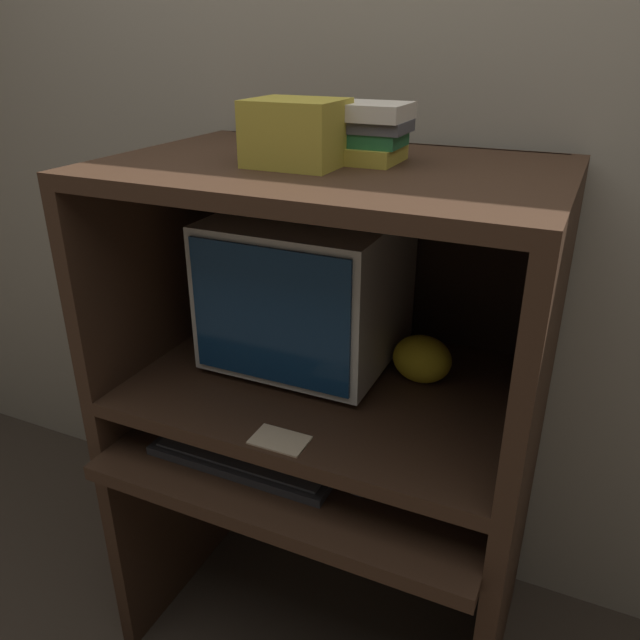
{
  "coord_description": "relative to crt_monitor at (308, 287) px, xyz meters",
  "views": [
    {
      "loc": [
        0.54,
        -0.9,
        1.59
      ],
      "look_at": [
        -0.03,
        0.34,
        0.97
      ],
      "focal_mm": 35.0,
      "sensor_mm": 36.0,
      "label": 1
    }
  ],
  "objects": [
    {
      "name": "wall_back",
      "position": [
        0.1,
        0.32,
        0.29
      ],
      "size": [
        6.0,
        0.06,
        2.6
      ],
      "color": "gray",
      "rests_on": "ground_plane"
    },
    {
      "name": "desk_base",
      "position": [
        0.1,
        -0.13,
        -0.59
      ],
      "size": [
        0.99,
        0.74,
        0.68
      ],
      "color": "#382316",
      "rests_on": "ground_plane"
    },
    {
      "name": "desk_monitor_shelf",
      "position": [
        0.1,
        -0.08,
        -0.23
      ],
      "size": [
        0.99,
        0.68,
        0.14
      ],
      "color": "#382316",
      "rests_on": "desk_base"
    },
    {
      "name": "hutch_upper",
      "position": [
        0.1,
        -0.05,
        0.16
      ],
      "size": [
        0.99,
        0.68,
        0.53
      ],
      "color": "#382316",
      "rests_on": "desk_monitor_shelf"
    },
    {
      "name": "crt_monitor",
      "position": [
        0.0,
        0.0,
        0.0
      ],
      "size": [
        0.43,
        0.42,
        0.38
      ],
      "color": "beige",
      "rests_on": "desk_monitor_shelf"
    },
    {
      "name": "keyboard",
      "position": [
        -0.02,
        -0.3,
        -0.33
      ],
      "size": [
        0.46,
        0.15,
        0.03
      ],
      "color": "#2D2D30",
      "rests_on": "desk_base"
    },
    {
      "name": "mouse",
      "position": [
        0.26,
        -0.3,
        -0.33
      ],
      "size": [
        0.06,
        0.04,
        0.03
      ],
      "color": "#28282B",
      "rests_on": "desk_base"
    },
    {
      "name": "snack_bag",
      "position": [
        0.31,
        0.0,
        -0.14
      ],
      "size": [
        0.15,
        0.11,
        0.12
      ],
      "color": "gold",
      "rests_on": "desk_monitor_shelf"
    },
    {
      "name": "book_stack",
      "position": [
        0.15,
        -0.04,
        0.39
      ],
      "size": [
        0.19,
        0.15,
        0.12
      ],
      "color": "gold",
      "rests_on": "hutch_upper"
    },
    {
      "name": "paper_card",
      "position": [
        0.11,
        -0.37,
        -0.2
      ],
      "size": [
        0.12,
        0.08,
        0.0
      ],
      "color": "#CCB28C",
      "rests_on": "desk_monitor_shelf"
    },
    {
      "name": "storage_box",
      "position": [
        0.04,
        -0.14,
        0.4
      ],
      "size": [
        0.19,
        0.16,
        0.13
      ],
      "color": "gold",
      "rests_on": "hutch_upper"
    }
  ]
}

